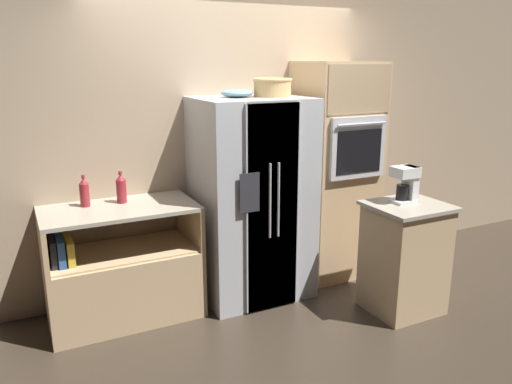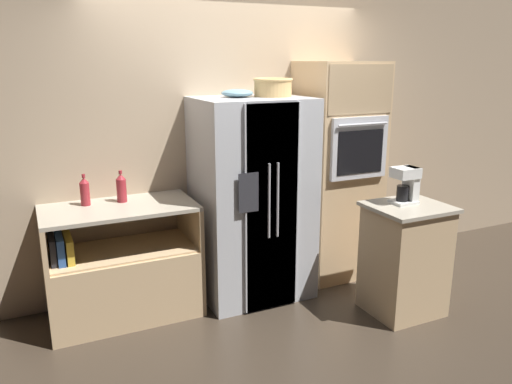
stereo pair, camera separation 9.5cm
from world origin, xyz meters
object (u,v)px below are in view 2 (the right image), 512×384
at_px(bottle_tall, 121,188).
at_px(bottle_short, 85,191).
at_px(fruit_bowl, 237,93).
at_px(refrigerator, 253,199).
at_px(coffee_maker, 407,184).
at_px(wall_oven, 337,171).
at_px(wicker_basket, 273,87).

height_order(bottle_tall, bottle_short, bottle_tall).
distance_m(fruit_bowl, bottle_short, 1.45).
relative_size(refrigerator, bottle_short, 6.93).
bearing_deg(coffee_maker, fruit_bowl, 141.42).
height_order(refrigerator, bottle_tall, refrigerator).
distance_m(wall_oven, coffee_maker, 0.86).
distance_m(refrigerator, coffee_maker, 1.28).
bearing_deg(wicker_basket, fruit_bowl, 169.16).
height_order(wall_oven, fruit_bowl, wall_oven).
bearing_deg(bottle_short, coffee_maker, -22.92).
distance_m(fruit_bowl, coffee_maker, 1.55).
bearing_deg(wall_oven, fruit_bowl, 179.24).
bearing_deg(fruit_bowl, coffee_maker, -38.58).
bearing_deg(bottle_tall, bottle_short, 175.65).
relative_size(refrigerator, wall_oven, 0.86).
bearing_deg(bottle_tall, wall_oven, -3.22).
relative_size(wall_oven, fruit_bowl, 7.60).
xyz_separation_m(refrigerator, wicker_basket, (0.20, 0.03, 0.95)).
bearing_deg(refrigerator, fruit_bowl, 140.15).
xyz_separation_m(refrigerator, bottle_tall, (-1.07, 0.18, 0.18)).
height_order(refrigerator, coffee_maker, refrigerator).
bearing_deg(bottle_tall, wicker_basket, -6.98).
bearing_deg(refrigerator, wicker_basket, 7.13).
distance_m(refrigerator, wicker_basket, 0.97).
xyz_separation_m(refrigerator, fruit_bowl, (-0.10, 0.08, 0.90)).
bearing_deg(coffee_maker, bottle_short, 157.08).
distance_m(refrigerator, fruit_bowl, 0.91).
height_order(wall_oven, bottle_short, wall_oven).
relative_size(wall_oven, bottle_tall, 7.85).
relative_size(wall_oven, coffee_maker, 6.88).
relative_size(wicker_basket, bottle_short, 1.33).
bearing_deg(wall_oven, bottle_tall, 176.78).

